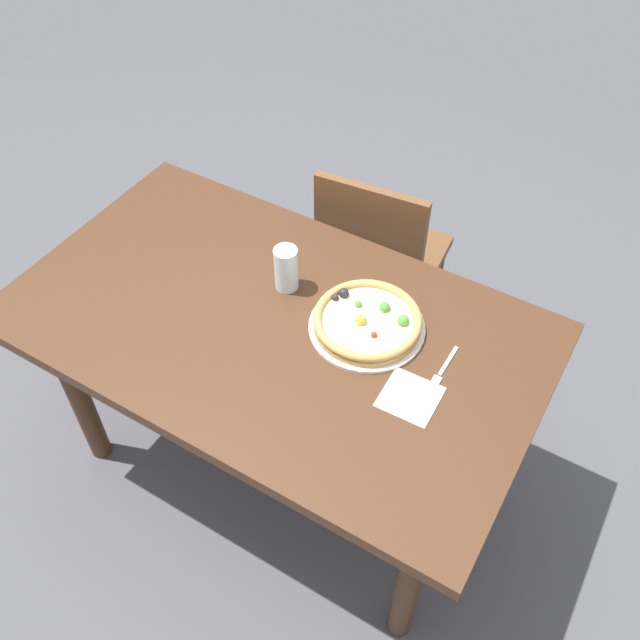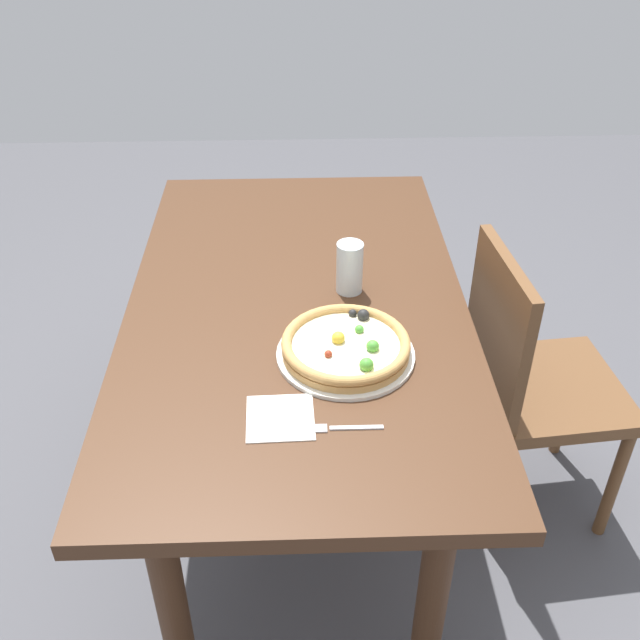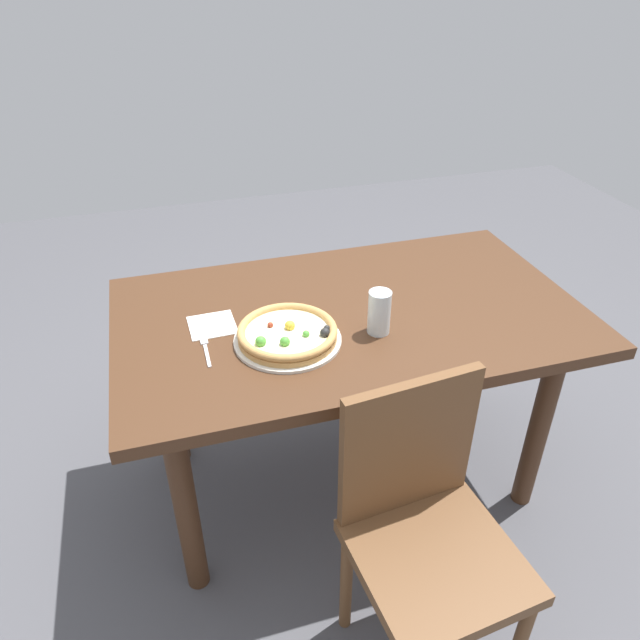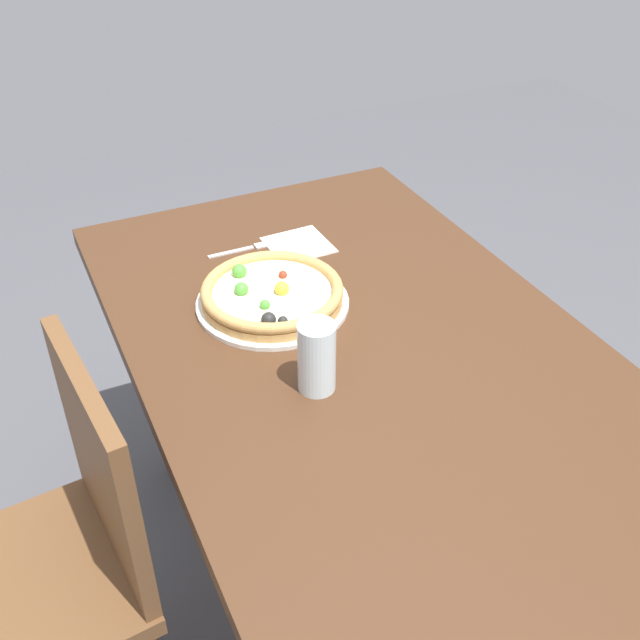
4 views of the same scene
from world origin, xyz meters
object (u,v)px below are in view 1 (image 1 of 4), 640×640
at_px(chair_near, 378,259).
at_px(plate, 367,327).
at_px(drinking_glass, 286,269).
at_px(napkin, 410,397).
at_px(pizza, 367,321).
at_px(fork, 441,372).
at_px(dining_table, 275,345).

distance_m(chair_near, plate, 0.65).
bearing_deg(drinking_glass, napkin, 159.95).
bearing_deg(pizza, fork, 171.44).
bearing_deg(napkin, chair_near, -57.91).
bearing_deg(dining_table, drinking_glass, -72.16).
bearing_deg(drinking_glass, chair_near, -95.66).
relative_size(dining_table, fork, 8.97).
distance_m(chair_near, napkin, 0.85).
relative_size(dining_table, drinking_glass, 10.77).
xyz_separation_m(pizza, drinking_glass, (0.28, -0.03, 0.04)).
relative_size(pizza, drinking_glass, 2.15).
height_order(plate, pizza, pizza).
relative_size(chair_near, napkin, 6.27).
xyz_separation_m(plate, pizza, (0.00, -0.00, 0.03)).
relative_size(chair_near, drinking_glass, 6.39).
distance_m(dining_table, fork, 0.49).
bearing_deg(pizza, napkin, 143.75).
bearing_deg(drinking_glass, pizza, 174.67).
bearing_deg(fork, drinking_glass, -96.65).
bearing_deg(pizza, drinking_glass, -5.33).
distance_m(dining_table, napkin, 0.45).
bearing_deg(napkin, fork, -107.14).
xyz_separation_m(dining_table, fork, (-0.47, -0.07, 0.10)).
xyz_separation_m(chair_near, napkin, (-0.43, 0.68, 0.28)).
distance_m(plate, napkin, 0.25).
distance_m(fork, napkin, 0.12).
xyz_separation_m(drinking_glass, napkin, (-0.48, 0.17, -0.07)).
height_order(chair_near, drinking_glass, drinking_glass).
relative_size(plate, fork, 1.93).
height_order(dining_table, drinking_glass, drinking_glass).
distance_m(dining_table, chair_near, 0.67).
distance_m(drinking_glass, napkin, 0.51).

